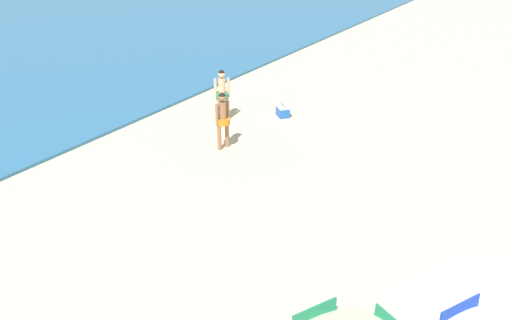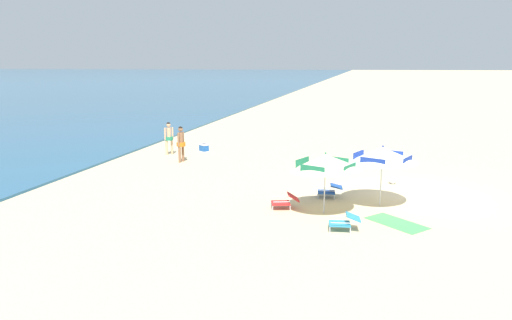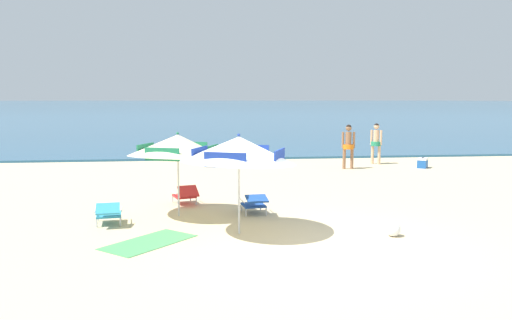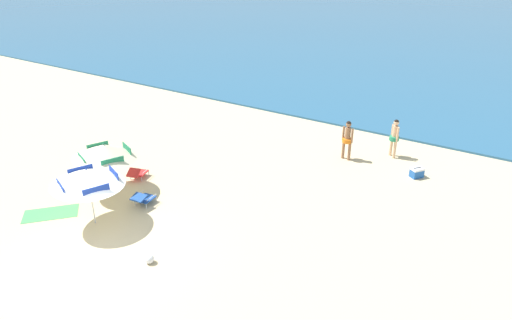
{
  "view_description": "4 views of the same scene",
  "coord_description": "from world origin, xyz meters",
  "px_view_note": "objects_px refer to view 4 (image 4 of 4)",
  "views": [
    {
      "loc": [
        -8.4,
        0.28,
        7.62
      ],
      "look_at": [
        2.06,
        7.91,
        0.95
      ],
      "focal_mm": 40.97,
      "sensor_mm": 36.0,
      "label": 1
    },
    {
      "loc": [
        -17.08,
        1.63,
        4.66
      ],
      "look_at": [
        1.44,
        6.0,
        0.73
      ],
      "focal_mm": 32.52,
      "sensor_mm": 36.0,
      "label": 2
    },
    {
      "loc": [
        -2.35,
        -9.19,
        2.74
      ],
      "look_at": [
        -0.54,
        5.97,
        0.92
      ],
      "focal_mm": 35.96,
      "sensor_mm": 36.0,
      "label": 3
    },
    {
      "loc": [
        10.02,
        -7.01,
        8.45
      ],
      "look_at": [
        1.84,
        5.8,
        1.27
      ],
      "focal_mm": 32.14,
      "sensor_mm": 36.0,
      "label": 4
    }
  ],
  "objects_px": {
    "beach_umbrella_striped_second": "(87,177)",
    "lounge_chair_beside_umbrella": "(68,182)",
    "person_standing_near_shore": "(347,137)",
    "person_standing_beside": "(395,135)",
    "cooler_box": "(417,172)",
    "beach_towel": "(51,213)",
    "lounge_chair_under_umbrella": "(137,173)",
    "lounge_chair_facing_sea": "(143,198)",
    "beach_umbrella_striped_main": "(104,151)",
    "beach_ball": "(149,259)"
  },
  "relations": [
    {
      "from": "person_standing_beside",
      "to": "beach_umbrella_striped_main",
      "type": "bearing_deg",
      "value": -132.19
    },
    {
      "from": "lounge_chair_under_umbrella",
      "to": "person_standing_near_shore",
      "type": "relative_size",
      "value": 0.57
    },
    {
      "from": "beach_ball",
      "to": "beach_towel",
      "type": "bearing_deg",
      "value": 178.48
    },
    {
      "from": "lounge_chair_under_umbrella",
      "to": "beach_ball",
      "type": "xyz_separation_m",
      "value": [
        4.19,
        -3.62,
        -0.13
      ]
    },
    {
      "from": "lounge_chair_beside_umbrella",
      "to": "person_standing_beside",
      "type": "distance_m",
      "value": 13.45
    },
    {
      "from": "beach_umbrella_striped_main",
      "to": "beach_umbrella_striped_second",
      "type": "height_order",
      "value": "beach_umbrella_striped_second"
    },
    {
      "from": "person_standing_near_shore",
      "to": "cooler_box",
      "type": "relative_size",
      "value": 2.88
    },
    {
      "from": "lounge_chair_beside_umbrella",
      "to": "lounge_chair_facing_sea",
      "type": "distance_m",
      "value": 3.35
    },
    {
      "from": "person_standing_near_shore",
      "to": "cooler_box",
      "type": "distance_m",
      "value": 3.15
    },
    {
      "from": "beach_umbrella_striped_second",
      "to": "lounge_chair_facing_sea",
      "type": "distance_m",
      "value": 2.31
    },
    {
      "from": "person_standing_near_shore",
      "to": "beach_ball",
      "type": "height_order",
      "value": "person_standing_near_shore"
    },
    {
      "from": "beach_towel",
      "to": "beach_ball",
      "type": "bearing_deg",
      "value": -1.52
    },
    {
      "from": "lounge_chair_under_umbrella",
      "to": "cooler_box",
      "type": "xyz_separation_m",
      "value": [
        9.28,
        6.11,
        -0.07
      ]
    },
    {
      "from": "lounge_chair_facing_sea",
      "to": "beach_umbrella_striped_main",
      "type": "bearing_deg",
      "value": 178.45
    },
    {
      "from": "person_standing_near_shore",
      "to": "person_standing_beside",
      "type": "relative_size",
      "value": 1.01
    },
    {
      "from": "beach_umbrella_striped_main",
      "to": "lounge_chair_beside_umbrella",
      "type": "distance_m",
      "value": 2.16
    },
    {
      "from": "beach_ball",
      "to": "beach_towel",
      "type": "relative_size",
      "value": 0.16
    },
    {
      "from": "lounge_chair_facing_sea",
      "to": "person_standing_near_shore",
      "type": "bearing_deg",
      "value": 58.67
    },
    {
      "from": "beach_umbrella_striped_second",
      "to": "lounge_chair_beside_umbrella",
      "type": "relative_size",
      "value": 3.51
    },
    {
      "from": "person_standing_beside",
      "to": "cooler_box",
      "type": "bearing_deg",
      "value": -44.41
    },
    {
      "from": "cooler_box",
      "to": "beach_umbrella_striped_second",
      "type": "bearing_deg",
      "value": -131.63
    },
    {
      "from": "beach_umbrella_striped_main",
      "to": "lounge_chair_under_umbrella",
      "type": "xyz_separation_m",
      "value": [
        0.14,
        1.28,
        -1.39
      ]
    },
    {
      "from": "beach_umbrella_striped_main",
      "to": "lounge_chair_facing_sea",
      "type": "xyz_separation_m",
      "value": [
        1.79,
        -0.05,
        -1.38
      ]
    },
    {
      "from": "lounge_chair_under_umbrella",
      "to": "person_standing_near_shore",
      "type": "bearing_deg",
      "value": 44.8
    },
    {
      "from": "beach_umbrella_striped_main",
      "to": "beach_ball",
      "type": "xyz_separation_m",
      "value": [
        4.32,
        -2.34,
        -1.52
      ]
    },
    {
      "from": "person_standing_near_shore",
      "to": "person_standing_beside",
      "type": "bearing_deg",
      "value": 39.59
    },
    {
      "from": "beach_umbrella_striped_second",
      "to": "cooler_box",
      "type": "xyz_separation_m",
      "value": [
        8.15,
        9.17,
        -1.53
      ]
    },
    {
      "from": "lounge_chair_beside_umbrella",
      "to": "beach_towel",
      "type": "height_order",
      "value": "lounge_chair_beside_umbrella"
    },
    {
      "from": "beach_umbrella_striped_second",
      "to": "beach_towel",
      "type": "relative_size",
      "value": 1.82
    },
    {
      "from": "lounge_chair_facing_sea",
      "to": "person_standing_beside",
      "type": "bearing_deg",
      "value": 55.04
    },
    {
      "from": "lounge_chair_beside_umbrella",
      "to": "cooler_box",
      "type": "height_order",
      "value": "lounge_chair_beside_umbrella"
    },
    {
      "from": "lounge_chair_under_umbrella",
      "to": "person_standing_beside",
      "type": "height_order",
      "value": "person_standing_beside"
    },
    {
      "from": "beach_umbrella_striped_main",
      "to": "beach_umbrella_striped_second",
      "type": "distance_m",
      "value": 2.18
    },
    {
      "from": "lounge_chair_under_umbrella",
      "to": "lounge_chair_beside_umbrella",
      "type": "height_order",
      "value": "lounge_chair_under_umbrella"
    },
    {
      "from": "cooler_box",
      "to": "beach_towel",
      "type": "distance_m",
      "value": 13.81
    },
    {
      "from": "beach_towel",
      "to": "lounge_chair_under_umbrella",
      "type": "bearing_deg",
      "value": 79.6
    },
    {
      "from": "beach_umbrella_striped_main",
      "to": "cooler_box",
      "type": "height_order",
      "value": "beach_umbrella_striped_main"
    },
    {
      "from": "beach_towel",
      "to": "beach_umbrella_striped_second",
      "type": "bearing_deg",
      "value": 14.07
    },
    {
      "from": "person_standing_near_shore",
      "to": "beach_ball",
      "type": "bearing_deg",
      "value": -101.77
    },
    {
      "from": "lounge_chair_facing_sea",
      "to": "cooler_box",
      "type": "height_order",
      "value": "lounge_chair_facing_sea"
    },
    {
      "from": "beach_umbrella_striped_second",
      "to": "person_standing_beside",
      "type": "relative_size",
      "value": 1.91
    },
    {
      "from": "beach_umbrella_striped_main",
      "to": "beach_towel",
      "type": "xyz_separation_m",
      "value": [
        -0.51,
        -2.21,
        -1.65
      ]
    },
    {
      "from": "person_standing_near_shore",
      "to": "person_standing_beside",
      "type": "height_order",
      "value": "person_standing_near_shore"
    },
    {
      "from": "beach_umbrella_striped_second",
      "to": "lounge_chair_beside_umbrella",
      "type": "xyz_separation_m",
      "value": [
        -2.77,
        1.06,
        -1.45
      ]
    },
    {
      "from": "lounge_chair_facing_sea",
      "to": "cooler_box",
      "type": "relative_size",
      "value": 1.5
    },
    {
      "from": "lounge_chair_beside_umbrella",
      "to": "beach_towel",
      "type": "relative_size",
      "value": 0.52
    },
    {
      "from": "lounge_chair_under_umbrella",
      "to": "beach_ball",
      "type": "relative_size",
      "value": 3.55
    },
    {
      "from": "lounge_chair_beside_umbrella",
      "to": "person_standing_near_shore",
      "type": "xyz_separation_m",
      "value": [
        7.86,
        8.18,
        0.73
      ]
    },
    {
      "from": "lounge_chair_under_umbrella",
      "to": "cooler_box",
      "type": "distance_m",
      "value": 11.11
    },
    {
      "from": "person_standing_beside",
      "to": "lounge_chair_facing_sea",
      "type": "bearing_deg",
      "value": -124.96
    }
  ]
}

